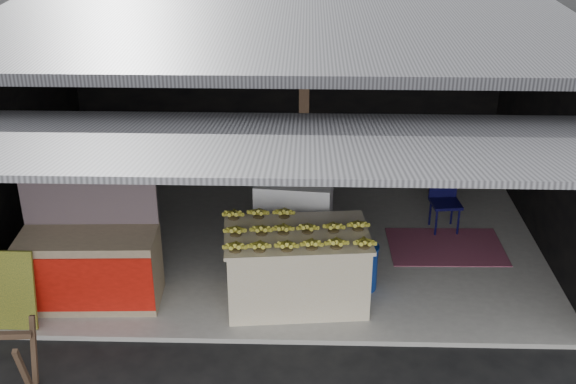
{
  "coord_description": "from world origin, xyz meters",
  "views": [
    {
      "loc": [
        0.34,
        -6.29,
        4.86
      ],
      "look_at": [
        0.12,
        1.51,
        1.1
      ],
      "focal_mm": 45.0,
      "sensor_mm": 36.0,
      "label": 1
    }
  ],
  "objects_px": {
    "banana_table": "(297,267)",
    "water_barrel": "(362,268)",
    "plastic_chair": "(444,196)",
    "neighbor_stall": "(90,265)",
    "white_crate": "(294,217)"
  },
  "relations": [
    {
      "from": "white_crate",
      "to": "neighbor_stall",
      "type": "bearing_deg",
      "value": -147.45
    },
    {
      "from": "neighbor_stall",
      "to": "white_crate",
      "type": "bearing_deg",
      "value": 24.33
    },
    {
      "from": "neighbor_stall",
      "to": "plastic_chair",
      "type": "distance_m",
      "value": 4.75
    },
    {
      "from": "neighbor_stall",
      "to": "banana_table",
      "type": "bearing_deg",
      "value": -0.54
    },
    {
      "from": "water_barrel",
      "to": "plastic_chair",
      "type": "height_order",
      "value": "plastic_chair"
    },
    {
      "from": "neighbor_stall",
      "to": "plastic_chair",
      "type": "bearing_deg",
      "value": 21.6
    },
    {
      "from": "water_barrel",
      "to": "banana_table",
      "type": "bearing_deg",
      "value": -158.96
    },
    {
      "from": "banana_table",
      "to": "water_barrel",
      "type": "height_order",
      "value": "banana_table"
    },
    {
      "from": "plastic_chair",
      "to": "water_barrel",
      "type": "bearing_deg",
      "value": -134.39
    },
    {
      "from": "white_crate",
      "to": "neighbor_stall",
      "type": "xyz_separation_m",
      "value": [
        -2.3,
        -1.15,
        -0.04
      ]
    },
    {
      "from": "banana_table",
      "to": "white_crate",
      "type": "xyz_separation_m",
      "value": [
        -0.05,
        1.08,
        0.07
      ]
    },
    {
      "from": "banana_table",
      "to": "water_barrel",
      "type": "relative_size",
      "value": 3.16
    },
    {
      "from": "white_crate",
      "to": "water_barrel",
      "type": "xyz_separation_m",
      "value": [
        0.82,
        -0.78,
        -0.25
      ]
    },
    {
      "from": "plastic_chair",
      "to": "white_crate",
      "type": "bearing_deg",
      "value": -165.67
    },
    {
      "from": "banana_table",
      "to": "neighbor_stall",
      "type": "distance_m",
      "value": 2.36
    }
  ]
}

